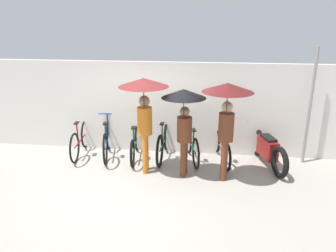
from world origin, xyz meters
The scene contains 13 objects.
ground_plane centered at (0.00, 0.00, 0.00)m, with size 30.00×30.00×0.00m, color #9E998E.
back_wall centered at (0.00, 2.01, 1.16)m, with size 12.60×0.12×2.32m.
parked_bicycle_0 centered at (-1.77, 1.51, 0.39)m, with size 0.44×1.74×1.08m.
parked_bicycle_1 centered at (-1.06, 1.47, 0.40)m, with size 0.54×1.71×0.99m.
parked_bicycle_2 centered at (-0.36, 1.47, 0.35)m, with size 0.44×1.73×1.01m.
parked_bicycle_3 centered at (0.35, 1.56, 0.40)m, with size 0.44×1.86×1.11m.
parked_bicycle_4 centered at (1.06, 1.50, 0.38)m, with size 0.55×1.65×0.97m.
parked_bicycle_5 centered at (1.77, 1.57, 0.35)m, with size 0.53×1.74×1.02m.
pedestrian_leading centered at (0.07, 0.65, 1.71)m, with size 1.05×1.05×2.16m.
pedestrian_center centered at (0.92, 0.59, 1.51)m, with size 0.91×0.91×1.97m.
pedestrian_trailing centered at (1.79, 0.52, 1.68)m, with size 1.03×1.03×2.12m.
motorcycle centered at (2.83, 1.43, 0.40)m, with size 0.77×1.93×0.92m.
awning_pole centered at (3.74, 1.71, 1.37)m, with size 0.07×0.07×2.74m.
Camera 1 is at (1.41, -5.91, 3.32)m, focal length 35.00 mm.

